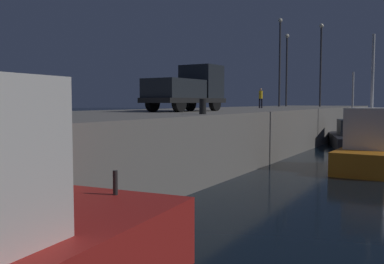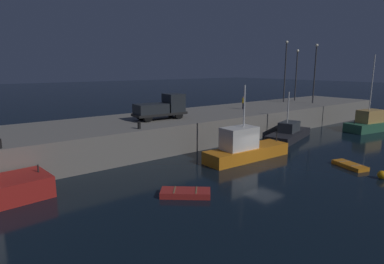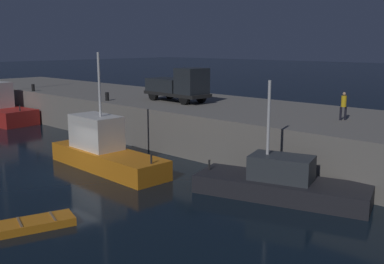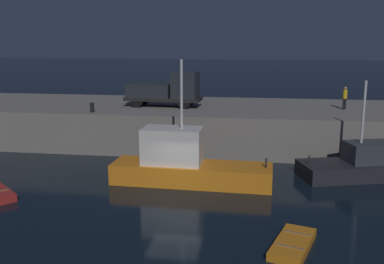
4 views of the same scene
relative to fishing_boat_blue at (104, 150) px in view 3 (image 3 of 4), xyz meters
The scene contains 9 objects.
ground_plane 2.66m from the fishing_boat_blue, 93.04° to the right, with size 320.00×320.00×0.00m, color black.
pier_quay 9.74m from the fishing_boat_blue, 90.76° to the left, with size 68.60×10.11×2.74m.
fishing_boat_blue is the anchor object (origin of this frame).
fishing_boat_white 10.37m from the fishing_boat_blue, 14.85° to the left, with size 8.27×4.71×5.35m.
dinghy_orange_near 8.57m from the fishing_boat_blue, 53.02° to the right, with size 1.95×3.00×0.36m.
utility_truck 9.71m from the fishing_boat_blue, 107.59° to the left, with size 5.56×2.26×2.52m.
dockworker 13.72m from the fishing_boat_blue, 44.27° to the left, with size 0.40×0.40×1.57m.
bollard_central 9.35m from the fishing_boat_blue, 142.39° to the left, with size 0.28×0.28×0.63m, color black.
bollard_east 18.61m from the fishing_boat_blue, 164.01° to the left, with size 0.28×0.28×0.64m, color black.
Camera 3 is at (20.85, -12.08, 6.93)m, focal length 42.21 mm.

